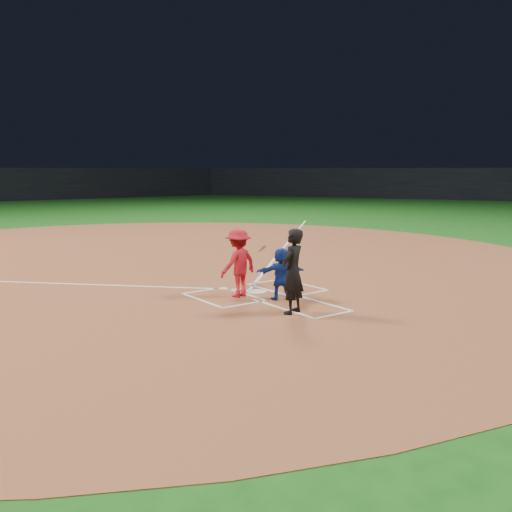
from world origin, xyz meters
TOP-DOWN VIEW (x-y plane):
  - ground at (0.00, 0.00)m, footprint 120.00×120.00m
  - home_plate_dirt at (0.00, 6.00)m, footprint 28.00×28.00m
  - stadium_wall_right at (42.00, 24.00)m, footprint 31.04×52.56m
  - home_plate at (0.00, 0.00)m, footprint 0.60×0.60m
  - catcher at (-0.01, -1.01)m, footprint 1.20×0.82m
  - umpire at (-0.63, -2.17)m, footprint 0.78×0.66m
  - chalk_markings at (0.00, 5.29)m, footprint 28.35×17.32m
  - batter_at_plate at (-0.64, -0.15)m, footprint 1.40×0.93m

SIDE VIEW (x-z plane):
  - ground at x=0.00m, z-range 0.00..0.00m
  - home_plate_dirt at x=0.00m, z-range 0.00..0.01m
  - chalk_markings at x=0.00m, z-range 0.01..0.02m
  - home_plate at x=0.00m, z-range 0.01..0.03m
  - catcher at x=-0.01m, z-range 0.01..1.25m
  - batter_at_plate at x=-0.64m, z-range 0.01..1.65m
  - umpire at x=-0.63m, z-range 0.01..1.83m
  - stadium_wall_right at x=42.00m, z-range 0.00..3.20m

